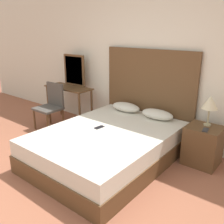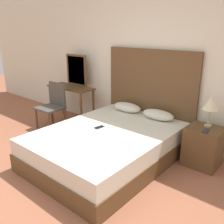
% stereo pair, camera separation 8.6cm
% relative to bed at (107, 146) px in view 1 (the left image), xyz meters
% --- Properties ---
extents(ground_plane, '(16.00, 16.00, 0.00)m').
position_rel_bed_xyz_m(ground_plane, '(-0.12, -1.24, -0.23)').
color(ground_plane, '#9E5B42').
extents(wall_back, '(10.00, 0.06, 2.70)m').
position_rel_bed_xyz_m(wall_back, '(-0.12, 1.17, 1.12)').
color(wall_back, silver).
rests_on(wall_back, ground_plane).
extents(bed, '(1.60, 2.14, 0.47)m').
position_rel_bed_xyz_m(bed, '(0.00, 0.00, 0.00)').
color(bed, brown).
rests_on(bed, ground_plane).
extents(headboard, '(1.68, 0.05, 1.54)m').
position_rel_bed_xyz_m(headboard, '(0.00, 1.09, 0.53)').
color(headboard, brown).
rests_on(headboard, ground_plane).
extents(pillow_left, '(0.54, 0.28, 0.15)m').
position_rel_bed_xyz_m(pillow_left, '(-0.31, 0.88, 0.31)').
color(pillow_left, silver).
rests_on(pillow_left, bed).
extents(pillow_right, '(0.54, 0.28, 0.15)m').
position_rel_bed_xyz_m(pillow_right, '(0.31, 0.88, 0.31)').
color(pillow_right, silver).
rests_on(pillow_right, bed).
extents(phone_on_bed, '(0.09, 0.16, 0.01)m').
position_rel_bed_xyz_m(phone_on_bed, '(-0.16, 0.01, 0.24)').
color(phone_on_bed, black).
rests_on(phone_on_bed, bed).
extents(nightstand, '(0.46, 0.43, 0.56)m').
position_rel_bed_xyz_m(nightstand, '(1.10, 0.78, 0.05)').
color(nightstand, brown).
rests_on(nightstand, ground_plane).
extents(table_lamp, '(0.22, 0.22, 0.43)m').
position_rel_bed_xyz_m(table_lamp, '(1.10, 0.87, 0.65)').
color(table_lamp, tan).
rests_on(table_lamp, nightstand).
extents(phone_on_nightstand, '(0.10, 0.16, 0.01)m').
position_rel_bed_xyz_m(phone_on_nightstand, '(1.15, 0.67, 0.33)').
color(phone_on_nightstand, '#232328').
rests_on(phone_on_nightstand, nightstand).
extents(vanity_desk, '(1.03, 0.41, 0.73)m').
position_rel_bed_xyz_m(vanity_desk, '(-1.66, 0.77, 0.36)').
color(vanity_desk, brown).
rests_on(vanity_desk, ground_plane).
extents(vanity_mirror, '(0.56, 0.03, 0.62)m').
position_rel_bed_xyz_m(vanity_mirror, '(-1.66, 0.95, 0.81)').
color(vanity_mirror, brown).
rests_on(vanity_mirror, vanity_desk).
extents(chair, '(0.47, 0.43, 0.87)m').
position_rel_bed_xyz_m(chair, '(-1.66, 0.32, 0.26)').
color(chair, '#4C4742').
rests_on(chair, ground_plane).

